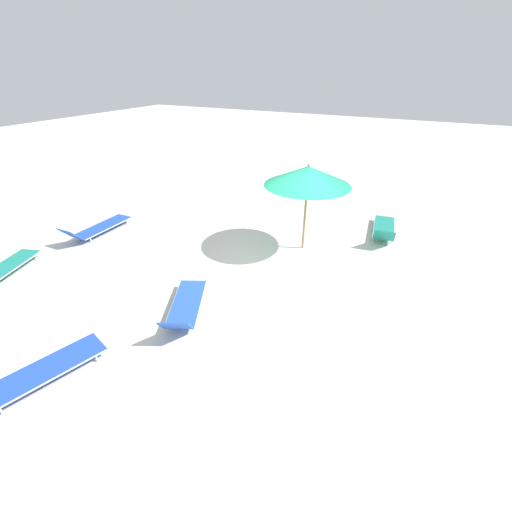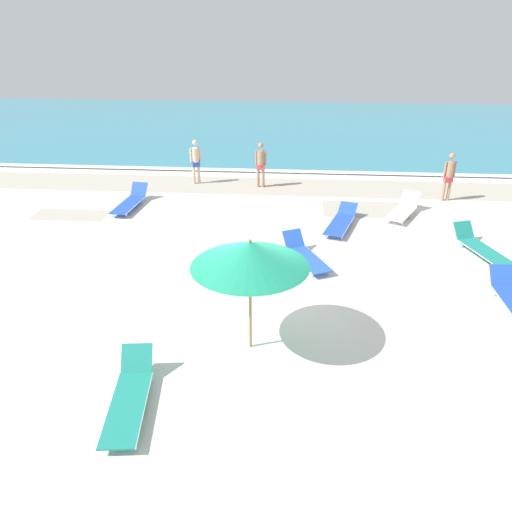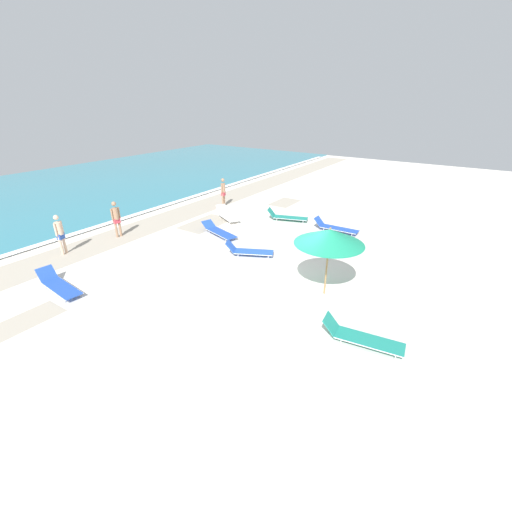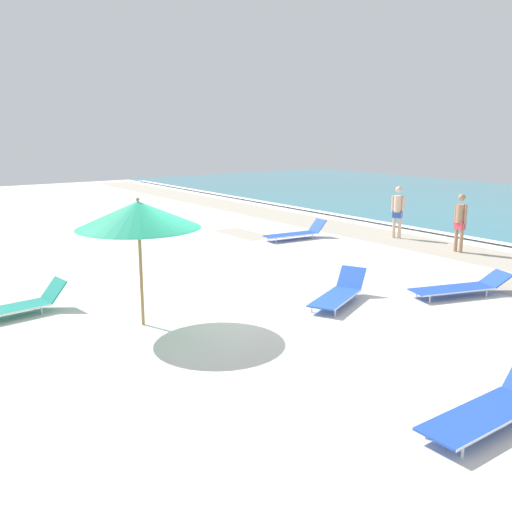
% 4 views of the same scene
% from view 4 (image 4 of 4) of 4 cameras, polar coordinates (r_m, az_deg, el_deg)
% --- Properties ---
extents(ground_plane, '(60.00, 60.00, 0.16)m').
position_cam_4_polar(ground_plane, '(11.75, -5.19, -5.98)').
color(ground_plane, silver).
extents(beach_umbrella, '(2.30, 2.30, 2.43)m').
position_cam_4_polar(beach_umbrella, '(10.66, -11.68, 4.03)').
color(beach_umbrella, '#9E7547').
rests_on(beach_umbrella, ground_plane).
extents(sun_lounger_under_umbrella, '(0.65, 2.27, 0.59)m').
position_cam_4_polar(sun_lounger_under_umbrella, '(8.01, 22.47, -13.85)').
color(sun_lounger_under_umbrella, blue).
rests_on(sun_lounger_under_umbrella, ground_plane).
extents(sun_lounger_beside_umbrella, '(1.28, 2.44, 0.46)m').
position_cam_4_polar(sun_lounger_beside_umbrella, '(13.54, 19.79, -2.92)').
color(sun_lounger_beside_umbrella, blue).
rests_on(sun_lounger_beside_umbrella, ground_plane).
extents(sun_lounger_mid_beach_solo, '(0.86, 2.24, 0.60)m').
position_cam_4_polar(sun_lounger_mid_beach_solo, '(12.33, -23.21, -4.63)').
color(sun_lounger_mid_beach_solo, '#1E8475').
rests_on(sun_lounger_mid_beach_solo, ground_plane).
extents(sun_lounger_mid_beach_pair_a, '(1.42, 2.08, 0.61)m').
position_cam_4_polar(sun_lounger_mid_beach_pair_a, '(12.33, 8.28, -3.70)').
color(sun_lounger_mid_beach_pair_a, blue).
rests_on(sun_lounger_mid_beach_pair_a, ground_plane).
extents(sun_lounger_mid_beach_pair_b, '(0.80, 2.28, 0.60)m').
position_cam_4_polar(sun_lounger_mid_beach_pair_b, '(19.31, 4.03, 2.33)').
color(sun_lounger_mid_beach_pair_b, blue).
rests_on(sun_lounger_mid_beach_pair_b, ground_plane).
extents(beachgoer_shoreline_child, '(0.45, 0.27, 1.76)m').
position_cam_4_polar(beachgoer_shoreline_child, '(18.16, 19.75, 3.47)').
color(beachgoer_shoreline_child, '#A37A5B').
rests_on(beachgoer_shoreline_child, ground_plane).
extents(beachgoer_strolling_adult, '(0.43, 0.28, 1.76)m').
position_cam_4_polar(beachgoer_strolling_adult, '(19.92, 13.99, 4.59)').
color(beachgoer_strolling_adult, beige).
rests_on(beachgoer_strolling_adult, ground_plane).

